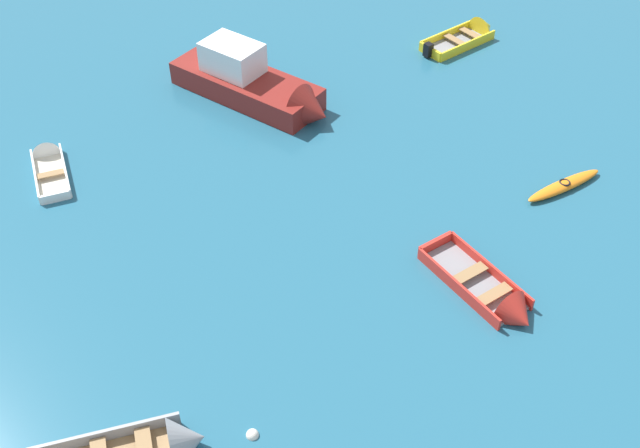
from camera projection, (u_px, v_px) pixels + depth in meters
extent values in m
cube|color=gray|center=(457.00, 43.00, 30.98)|extent=(2.92, 2.75, 0.10)
cube|color=yellow|center=(447.00, 34.00, 31.22)|extent=(2.34, 2.06, 0.38)
cube|color=yellow|center=(468.00, 46.00, 30.54)|extent=(2.34, 2.06, 0.38)
cube|color=yellow|center=(430.00, 52.00, 30.19)|extent=(0.85, 0.95, 0.38)
cone|color=yellow|center=(484.00, 28.00, 31.58)|extent=(1.27, 1.31, 1.13)
cube|color=#937047|center=(455.00, 40.00, 30.76)|extent=(0.93, 1.00, 0.03)
cube|color=#937047|center=(470.00, 33.00, 31.16)|extent=(0.93, 1.00, 0.03)
cube|color=black|center=(428.00, 50.00, 30.04)|extent=(0.41, 0.41, 0.53)
cube|color=beige|center=(51.00, 176.00, 24.68)|extent=(1.82, 2.64, 0.08)
cube|color=white|center=(36.00, 176.00, 24.48)|extent=(1.12, 2.40, 0.32)
cube|color=white|center=(65.00, 170.00, 24.73)|extent=(1.12, 2.40, 0.32)
cube|color=white|center=(55.00, 197.00, 23.71)|extent=(0.87, 0.46, 0.32)
cone|color=white|center=(46.00, 149.00, 25.53)|extent=(1.06, 0.91, 0.90)
cube|color=#937047|center=(51.00, 174.00, 24.47)|extent=(0.87, 0.59, 0.03)
cube|color=gray|center=(106.00, 436.00, 17.41)|extent=(3.24, 1.22, 0.47)
cone|color=gray|center=(188.00, 441.00, 17.30)|extent=(1.15, 1.43, 1.24)
cube|color=gray|center=(473.00, 282.00, 21.21)|extent=(2.82, 3.17, 0.10)
cube|color=red|center=(490.00, 269.00, 21.36)|extent=(2.06, 2.63, 0.39)
cube|color=red|center=(457.00, 288.00, 20.85)|extent=(2.06, 2.63, 0.39)
cube|color=red|center=(435.00, 245.00, 22.10)|extent=(1.02, 0.83, 0.39)
cone|color=red|center=(519.00, 317.00, 20.06)|extent=(1.38, 1.31, 1.17)
cube|color=#937047|center=(470.00, 273.00, 21.16)|extent=(1.07, 0.94, 0.03)
cube|color=#937047|center=(494.00, 294.00, 20.58)|extent=(1.07, 0.94, 0.03)
ellipsoid|color=orange|center=(564.00, 185.00, 24.18)|extent=(2.73, 2.06, 0.27)
torus|color=black|center=(565.00, 182.00, 24.10)|extent=(0.50, 0.50, 0.06)
cube|color=maroon|center=(247.00, 86.00, 27.91)|extent=(5.93, 4.77, 0.86)
cone|color=maroon|center=(313.00, 112.00, 26.60)|extent=(1.87, 2.03, 1.67)
cube|color=white|center=(232.00, 57.00, 27.50)|extent=(2.52, 2.32, 1.10)
cube|color=black|center=(252.00, 60.00, 26.95)|extent=(0.87, 1.24, 0.48)
sphere|color=silver|center=(252.00, 435.00, 17.70)|extent=(0.30, 0.30, 0.30)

